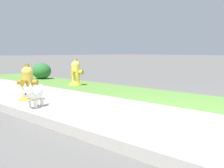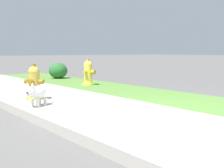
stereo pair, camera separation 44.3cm
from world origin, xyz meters
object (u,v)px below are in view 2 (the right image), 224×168
object	(u,v)px
fire_hydrant_at_driveway	(34,83)
small_white_dog	(37,93)
fire_hydrant_across_street	(88,73)
shrub_bush_near_lamp	(58,71)

from	to	relation	value
fire_hydrant_at_driveway	small_white_dog	world-z (taller)	fire_hydrant_at_driveway
fire_hydrant_at_driveway	fire_hydrant_across_street	xyz separation A→B (m)	(-1.55, 2.17, 0.01)
shrub_bush_near_lamp	fire_hydrant_at_driveway	bearing A→B (deg)	-32.46
fire_hydrant_across_street	shrub_bush_near_lamp	bearing A→B (deg)	-123.59
fire_hydrant_across_street	shrub_bush_near_lamp	distance (m)	2.33
fire_hydrant_at_driveway	fire_hydrant_across_street	bearing A→B (deg)	-92.06
small_white_dog	shrub_bush_near_lamp	bearing A→B (deg)	-153.29
fire_hydrant_at_driveway	shrub_bush_near_lamp	xyz separation A→B (m)	(-3.86, 2.46, -0.06)
fire_hydrant_at_driveway	fire_hydrant_across_street	size ratio (longest dim) A/B	0.97
fire_hydrant_across_street	small_white_dog	bearing A→B (deg)	16.53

